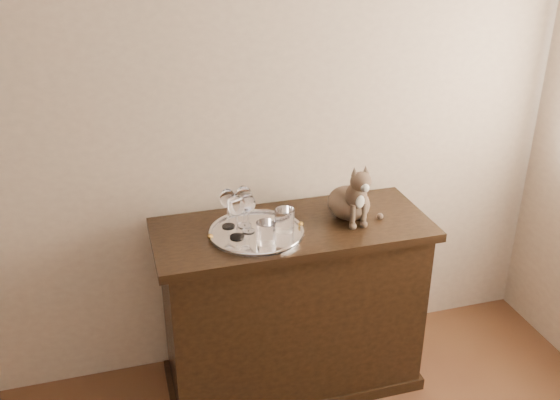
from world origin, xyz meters
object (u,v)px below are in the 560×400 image
(tumbler_b, at_px, (266,232))
(cat, at_px, (349,188))
(tray, at_px, (256,233))
(wine_glass_a, at_px, (228,208))
(wine_glass_b, at_px, (244,206))
(sideboard, at_px, (292,308))
(wine_glass_c, at_px, (236,216))
(wine_glass_d, at_px, (248,213))
(tumbler_c, at_px, (284,220))

(tumbler_b, distance_m, cat, 0.44)
(tray, distance_m, wine_glass_a, 0.16)
(wine_glass_b, bearing_deg, tray, -64.23)
(sideboard, height_order, cat, cat)
(wine_glass_c, height_order, wine_glass_d, wine_glass_c)
(wine_glass_c, relative_size, tumbler_b, 2.18)
(tray, bearing_deg, cat, 5.48)
(sideboard, relative_size, tumbler_c, 12.77)
(wine_glass_a, bearing_deg, sideboard, -11.38)
(wine_glass_a, height_order, wine_glass_c, wine_glass_c)
(tumbler_b, height_order, tumbler_c, tumbler_c)
(sideboard, relative_size, cat, 4.33)
(wine_glass_d, bearing_deg, tumbler_c, -10.88)
(tumbler_c, distance_m, cat, 0.32)
(tumbler_b, bearing_deg, wine_glass_b, 107.52)
(tumbler_c, bearing_deg, wine_glass_a, 157.09)
(wine_glass_a, bearing_deg, tumbler_c, -22.91)
(tray, height_order, cat, cat)
(wine_glass_d, bearing_deg, tumbler_b, -67.31)
(sideboard, distance_m, wine_glass_a, 0.59)
(tray, relative_size, tumbler_c, 4.26)
(sideboard, bearing_deg, cat, 2.43)
(wine_glass_b, distance_m, wine_glass_c, 0.10)
(wine_glass_c, distance_m, tumbler_c, 0.21)
(sideboard, distance_m, wine_glass_c, 0.59)
(tumbler_b, bearing_deg, wine_glass_a, 124.00)
(wine_glass_d, height_order, tumbler_b, wine_glass_d)
(sideboard, distance_m, tumbler_b, 0.52)
(wine_glass_c, distance_m, wine_glass_d, 0.07)
(wine_glass_a, xyz_separation_m, cat, (0.53, -0.04, 0.04))
(wine_glass_b, distance_m, wine_glass_d, 0.05)
(wine_glass_c, bearing_deg, cat, 6.50)
(wine_glass_b, bearing_deg, cat, -3.75)
(tray, relative_size, wine_glass_c, 2.04)
(wine_glass_c, bearing_deg, wine_glass_d, 32.96)
(wine_glass_a, distance_m, wine_glass_d, 0.10)
(wine_glass_c, bearing_deg, wine_glass_a, 98.50)
(tumbler_c, bearing_deg, wine_glass_d, 169.12)
(wine_glass_b, height_order, wine_glass_c, wine_glass_c)
(wine_glass_a, relative_size, wine_glass_d, 1.03)
(tumbler_c, bearing_deg, wine_glass_b, 152.43)
(wine_glass_a, relative_size, tumbler_c, 1.87)
(wine_glass_b, relative_size, cat, 0.67)
(sideboard, xyz_separation_m, wine_glass_d, (-0.20, -0.01, 0.52))
(tray, bearing_deg, wine_glass_b, 115.77)
(wine_glass_c, relative_size, tumbler_c, 2.09)
(wine_glass_b, xyz_separation_m, wine_glass_c, (-0.05, -0.09, 0.01))
(wine_glass_c, bearing_deg, sideboard, 10.55)
(wine_glass_a, bearing_deg, wine_glass_b, -11.10)
(sideboard, height_order, tumbler_b, tumbler_b)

